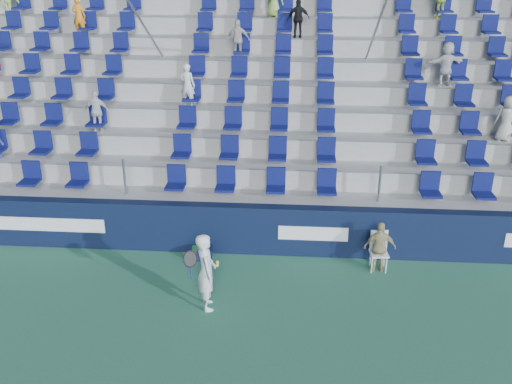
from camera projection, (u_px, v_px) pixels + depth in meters
The scene contains 7 objects.
ground at pixel (234, 333), 10.69m from camera, with size 70.00×70.00×0.00m, color #317352.
sponsor_wall at pixel (249, 229), 13.34m from camera, with size 24.00×0.32×1.20m.
grandstand at pixel (263, 109), 17.41m from camera, with size 24.00×8.17×6.63m.
tennis_player at pixel (206, 271), 11.17m from camera, with size 0.69×0.68×1.63m.
line_judge_chair at pixel (379, 247), 12.71m from camera, with size 0.42×0.43×0.89m.
line_judge at pixel (380, 247), 12.54m from camera, with size 0.70×0.29×1.19m, color tan.
ball_bin at pixel (201, 252), 13.22m from camera, with size 0.53×0.37×0.28m.
Camera 1 is at (1.07, -8.74, 6.63)m, focal length 40.00 mm.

